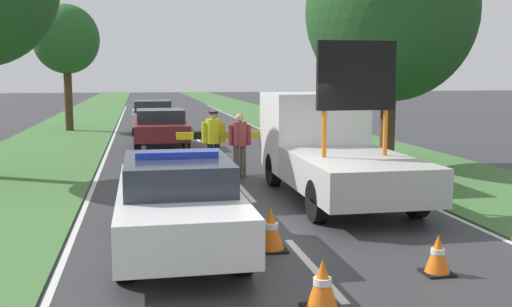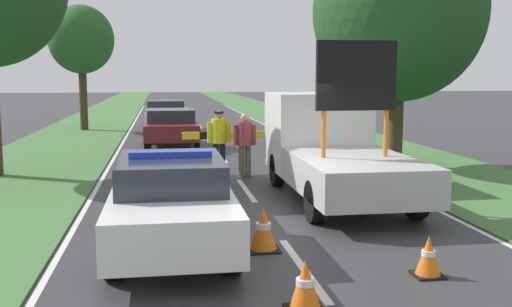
# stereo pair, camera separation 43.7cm
# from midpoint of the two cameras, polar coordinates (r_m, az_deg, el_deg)

# --- Properties ---
(ground_plane) EXTENTS (160.00, 160.00, 0.00)m
(ground_plane) POSITION_cam_midpoint_polar(r_m,az_deg,el_deg) (10.73, 2.69, -6.86)
(ground_plane) COLOR #333335
(lane_markings) EXTENTS (7.01, 56.73, 0.01)m
(lane_markings) POSITION_cam_midpoint_polar(r_m,az_deg,el_deg) (23.32, -3.66, 0.98)
(lane_markings) COLOR silver
(lane_markings) RESTS_ON ground
(grass_verge_left) EXTENTS (4.15, 120.00, 0.03)m
(grass_verge_left) POSITION_cam_midpoint_polar(r_m,az_deg,el_deg) (30.50, -15.51, 2.29)
(grass_verge_left) COLOR #427038
(grass_verge_left) RESTS_ON ground
(grass_verge_right) EXTENTS (4.15, 120.00, 0.03)m
(grass_verge_right) POSITION_cam_midpoint_polar(r_m,az_deg,el_deg) (31.27, 5.46, 2.66)
(grass_verge_right) COLOR #427038
(grass_verge_right) RESTS_ON ground
(police_car) EXTENTS (1.79, 4.96, 1.51)m
(police_car) POSITION_cam_midpoint_polar(r_m,az_deg,el_deg) (9.44, -6.76, -4.34)
(police_car) COLOR white
(police_car) RESTS_ON ground
(work_truck) EXTENTS (2.18, 5.79, 3.31)m
(work_truck) POSITION_cam_midpoint_polar(r_m,az_deg,el_deg) (13.38, 8.01, 0.67)
(work_truck) COLOR white
(work_truck) RESTS_ON ground
(road_barrier) EXTENTS (2.79, 0.08, 1.12)m
(road_barrier) POSITION_cam_midpoint_polar(r_m,az_deg,el_deg) (16.30, -1.38, 1.43)
(road_barrier) COLOR black
(road_barrier) RESTS_ON ground
(police_officer) EXTENTS (0.62, 0.39, 1.73)m
(police_officer) POSITION_cam_midpoint_polar(r_m,az_deg,el_deg) (15.84, -2.76, 1.59)
(police_officer) COLOR #191E38
(police_officer) RESTS_ON ground
(pedestrian_civilian) EXTENTS (0.60, 0.38, 1.66)m
(pedestrian_civilian) POSITION_cam_midpoint_polar(r_m,az_deg,el_deg) (15.51, -0.28, 1.29)
(pedestrian_civilian) COLOR brown
(pedestrian_civilian) RESTS_ON ground
(traffic_cone_near_police) EXTENTS (0.39, 0.39, 0.55)m
(traffic_cone_near_police) POSITION_cam_midpoint_polar(r_m,az_deg,el_deg) (8.44, 17.55, -9.33)
(traffic_cone_near_police) COLOR black
(traffic_cone_near_police) RESTS_ON ground
(traffic_cone_centre_front) EXTENTS (0.48, 0.48, 0.66)m
(traffic_cone_centre_front) POSITION_cam_midpoint_polar(r_m,az_deg,el_deg) (17.73, 7.66, -0.10)
(traffic_cone_centre_front) COLOR black
(traffic_cone_centre_front) RESTS_ON ground
(traffic_cone_near_truck) EXTENTS (0.44, 0.44, 0.61)m
(traffic_cone_near_truck) POSITION_cam_midpoint_polar(r_m,az_deg,el_deg) (6.95, 6.54, -12.44)
(traffic_cone_near_truck) COLOR black
(traffic_cone_near_truck) RESTS_ON ground
(traffic_cone_behind_barrier) EXTENTS (0.49, 0.49, 0.67)m
(traffic_cone_behind_barrier) POSITION_cam_midpoint_polar(r_m,az_deg,el_deg) (9.18, 2.08, -7.21)
(traffic_cone_behind_barrier) COLOR black
(traffic_cone_behind_barrier) RESTS_ON ground
(queued_car_wagon_maroon) EXTENTS (1.90, 4.07, 1.41)m
(queued_car_wagon_maroon) POSITION_cam_midpoint_polar(r_m,az_deg,el_deg) (22.16, -7.53, 2.53)
(queued_car_wagon_maroon) COLOR maroon
(queued_car_wagon_maroon) RESTS_ON ground
(queued_car_van_white) EXTENTS (1.87, 4.28, 1.46)m
(queued_car_van_white) POSITION_cam_midpoint_polar(r_m,az_deg,el_deg) (28.36, -8.14, 3.64)
(queued_car_van_white) COLOR silver
(queued_car_van_white) RESTS_ON ground
(roadside_tree_near_left) EXTENTS (3.05, 3.05, 5.90)m
(roadside_tree_near_left) POSITION_cam_midpoint_polar(r_m,az_deg,el_deg) (29.70, -15.90, 10.34)
(roadside_tree_near_left) COLOR #42301E
(roadside_tree_near_left) RESTS_ON ground
(roadside_tree_mid_left) EXTENTS (4.78, 4.78, 6.92)m
(roadside_tree_mid_left) POSITION_cam_midpoint_polar(r_m,az_deg,el_deg) (17.51, 14.17, 13.00)
(roadside_tree_mid_left) COLOR #42301E
(roadside_tree_mid_left) RESTS_ON ground
(utility_pole) EXTENTS (1.20, 0.20, 8.35)m
(utility_pole) POSITION_cam_midpoint_polar(r_m,az_deg,el_deg) (17.94, 11.74, 12.59)
(utility_pole) COLOR #473828
(utility_pole) RESTS_ON ground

